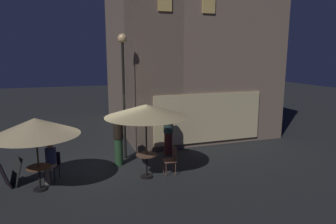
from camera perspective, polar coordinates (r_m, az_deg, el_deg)
The scene contains 13 objects.
ground_plane at distance 10.71m, azimuth -11.92°, elevation -10.88°, with size 60.00×60.00×0.00m, color #252728.
cafe_building at distance 14.88m, azimuth -0.26°, elevation 11.00°, with size 7.05×8.38×7.95m.
street_lamp_near_corner at distance 11.19m, azimuth -8.48°, elevation 7.54°, with size 0.34×0.34×4.66m.
menu_sandwich_board at distance 10.37m, azimuth -27.77°, elevation -10.13°, with size 0.80×0.77×0.84m.
cafe_table_0 at distance 9.70m, azimuth -23.22°, elevation -10.67°, with size 0.68×0.68×0.72m.
cafe_table_1 at distance 9.83m, azimuth -4.07°, elevation -9.28°, with size 0.68×0.68×0.77m.
patio_umbrella_0 at distance 9.30m, azimuth -23.86°, elevation -2.60°, with size 2.47×2.47×2.16m.
patio_umbrella_1 at distance 9.40m, azimuth -4.20°, elevation 0.24°, with size 2.60×2.60×2.40m.
cafe_chair_0 at distance 10.36m, azimuth -21.01°, elevation -9.03°, with size 0.55×0.55×0.87m.
cafe_chair_1 at distance 10.03m, azimuth 0.76°, elevation -8.70°, with size 0.42×0.42×0.93m.
patron_seated_0 at distance 10.19m, azimuth -21.44°, elevation -8.39°, with size 0.45×0.53×1.23m.
patron_standing_1 at distance 11.82m, azimuth 0.05°, elevation -4.08°, with size 0.37×0.37×1.76m.
patron_standing_2 at distance 10.88m, azimuth -9.38°, elevation -5.25°, with size 0.35×0.35×1.84m.
Camera 1 is at (-1.06, -9.92, 3.90)m, focal length 32.16 mm.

